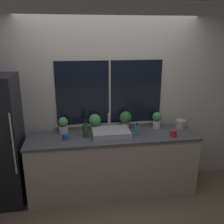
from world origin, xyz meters
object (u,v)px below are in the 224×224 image
at_px(sink, 111,133).
at_px(bottle_tall, 85,130).
at_px(potted_plant_center_left, 95,121).
at_px(soap_bottle, 137,130).
at_px(potted_plant_center_right, 126,119).
at_px(potted_plant_far_left, 63,125).
at_px(mug_blue, 65,137).
at_px(kettle, 181,124).
at_px(mug_red, 173,133).
at_px(potted_plant_far_right, 157,119).

bearing_deg(sink, bottle_tall, 177.38).
relative_size(potted_plant_center_left, soap_bottle, 1.44).
xyz_separation_m(sink, potted_plant_center_right, (0.25, 0.21, 0.13)).
relative_size(sink, soap_bottle, 2.82).
relative_size(potted_plant_far_left, mug_blue, 2.79).
relative_size(mug_blue, kettle, 0.59).
bearing_deg(bottle_tall, mug_blue, -168.88).
bearing_deg(sink, potted_plant_center_right, 39.51).
height_order(potted_plant_far_left, potted_plant_center_right, potted_plant_center_right).
bearing_deg(sink, potted_plant_center_left, 134.54).
bearing_deg(soap_bottle, potted_plant_center_right, 113.75).
bearing_deg(mug_red, soap_bottle, 166.06).
height_order(mug_blue, kettle, kettle).
relative_size(potted_plant_far_right, mug_red, 2.61).
relative_size(potted_plant_center_left, bottle_tall, 1.05).
bearing_deg(mug_blue, soap_bottle, -0.14).
relative_size(potted_plant_far_left, bottle_tall, 0.95).
distance_m(mug_red, kettle, 0.39).
relative_size(potted_plant_far_left, soap_bottle, 1.30).
xyz_separation_m(potted_plant_far_right, mug_blue, (-1.36, -0.24, -0.09)).
relative_size(potted_plant_center_right, kettle, 1.95).
distance_m(sink, mug_blue, 0.63).
xyz_separation_m(mug_red, mug_blue, (-1.48, 0.13, -0.01)).
xyz_separation_m(potted_plant_center_right, kettle, (0.84, -0.06, -0.10)).
bearing_deg(potted_plant_center_right, kettle, -4.30).
bearing_deg(kettle, soap_bottle, -165.88).
height_order(bottle_tall, mug_red, bottle_tall).
bearing_deg(potted_plant_far_left, sink, -17.51).
distance_m(sink, potted_plant_far_left, 0.69).
xyz_separation_m(potted_plant_far_left, potted_plant_far_right, (1.39, 0.00, 0.01)).
bearing_deg(soap_bottle, kettle, 14.12).
xyz_separation_m(potted_plant_center_left, kettle, (1.29, -0.06, -0.08)).
bearing_deg(potted_plant_center_right, mug_red, -31.51).
distance_m(potted_plant_center_right, potted_plant_far_right, 0.48).
bearing_deg(potted_plant_far_left, mug_blue, -82.48).
relative_size(potted_plant_center_left, mug_red, 2.79).
distance_m(potted_plant_center_left, mug_red, 1.13).
bearing_deg(kettle, potted_plant_center_left, 177.21).
distance_m(bottle_tall, kettle, 1.45).
height_order(potted_plant_far_right, soap_bottle, potted_plant_far_right).
height_order(potted_plant_far_right, mug_blue, potted_plant_far_right).
relative_size(mug_red, mug_blue, 1.11).
height_order(potted_plant_far_left, bottle_tall, bottle_tall).
bearing_deg(potted_plant_far_left, potted_plant_center_left, 0.00).
xyz_separation_m(soap_bottle, bottle_tall, (-0.71, 0.06, 0.03)).
relative_size(sink, kettle, 3.57).
distance_m(potted_plant_center_left, soap_bottle, 0.62).
distance_m(potted_plant_center_left, potted_plant_center_right, 0.46).
distance_m(sink, potted_plant_center_right, 0.35).
relative_size(sink, potted_plant_center_left, 1.96).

